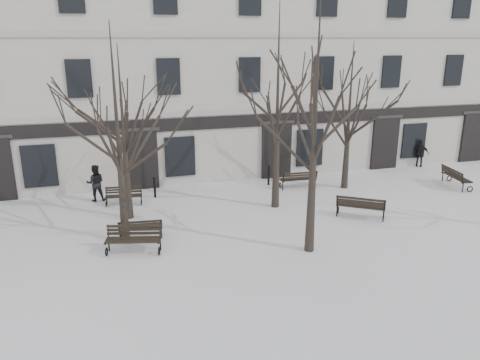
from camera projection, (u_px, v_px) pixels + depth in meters
name	position (u px, v px, depth m)	size (l,w,h in m)	color
ground	(261.00, 246.00, 16.78)	(100.00, 100.00, 0.00)	silver
building	(191.00, 67.00, 27.08)	(40.40, 10.20, 11.40)	beige
tree_1	(116.00, 110.00, 15.77)	(5.39, 5.39, 7.70)	black
tree_2	(316.00, 98.00, 14.87)	(5.94, 5.94, 8.49)	black
tree_4	(122.00, 113.00, 18.12)	(4.88, 4.88, 6.97)	black
tree_5	(278.00, 84.00, 19.12)	(5.97, 5.97, 8.53)	black
tree_6	(350.00, 99.00, 22.01)	(4.92, 4.92, 7.02)	black
bench_0	(134.00, 238.00, 16.13)	(1.98, 1.11, 0.95)	black
bench_1	(141.00, 228.00, 17.24)	(1.63, 0.73, 0.80)	black
bench_2	(361.00, 206.00, 19.19)	(1.98, 1.68, 0.99)	black
bench_3	(124.00, 195.00, 20.82)	(1.65, 0.75, 0.80)	black
bench_4	(299.00, 179.00, 23.04)	(1.83, 0.73, 0.91)	black
bench_5	(455.00, 177.00, 23.29)	(0.98, 1.98, 0.96)	black
bollard_a	(155.00, 187.00, 21.70)	(0.13, 0.13, 0.99)	black
bollard_b	(269.00, 174.00, 23.57)	(0.13, 0.13, 1.03)	black
pedestrian_b	(97.00, 201.00, 21.43)	(0.82, 0.64, 1.69)	black
pedestrian_c	(419.00, 166.00, 27.10)	(0.92, 0.38, 1.57)	black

